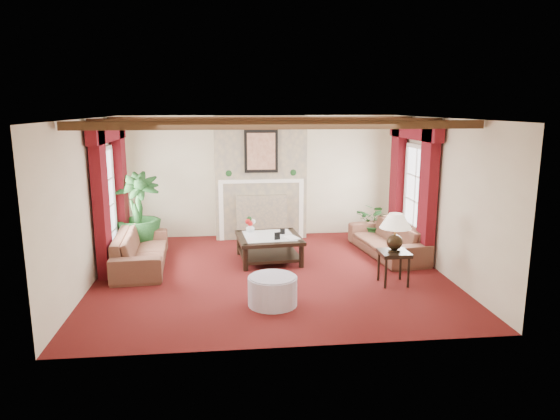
{
  "coord_description": "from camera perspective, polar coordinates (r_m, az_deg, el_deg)",
  "views": [
    {
      "loc": [
        -0.74,
        -8.34,
        2.9
      ],
      "look_at": [
        0.2,
        0.4,
        1.06
      ],
      "focal_mm": 32.0,
      "sensor_mm": 36.0,
      "label": 1
    }
  ],
  "objects": [
    {
      "name": "curtains_left",
      "position": [
        9.59,
        -19.15,
        9.08
      ],
      "size": [
        0.2,
        2.4,
        2.55
      ],
      "primitive_type": null,
      "color": "#520B15",
      "rests_on": "ground"
    },
    {
      "name": "sofa_left",
      "position": [
        9.49,
        -15.64,
        -3.74
      ],
      "size": [
        2.28,
        0.93,
        0.86
      ],
      "primitive_type": "imported",
      "rotation": [
        0.0,
        0.0,
        1.64
      ],
      "color": "#3C101A",
      "rests_on": "ground"
    },
    {
      "name": "ceiling",
      "position": [
        8.38,
        -1.08,
        10.44
      ],
      "size": [
        6.0,
        6.0,
        0.0
      ],
      "primitive_type": "plane",
      "rotation": [
        3.14,
        0.0,
        0.0
      ],
      "color": "white",
      "rests_on": "floor"
    },
    {
      "name": "fireplace",
      "position": [
        10.92,
        -2.28,
        10.75
      ],
      "size": [
        2.0,
        0.52,
        2.7
      ],
      "primitive_type": null,
      "color": "tan",
      "rests_on": "ground"
    },
    {
      "name": "ceiling_beams",
      "position": [
        8.38,
        -1.08,
        10.03
      ],
      "size": [
        6.0,
        3.0,
        0.12
      ],
      "primitive_type": null,
      "color": "#362211",
      "rests_on": "ceiling"
    },
    {
      "name": "floor",
      "position": [
        8.86,
        -1.01,
        -7.29
      ],
      "size": [
        6.0,
        6.0,
        0.0
      ],
      "primitive_type": "plane",
      "color": "#450D0C",
      "rests_on": "ground"
    },
    {
      "name": "book",
      "position": [
        9.19,
        0.74,
        -2.44
      ],
      "size": [
        0.24,
        0.17,
        0.31
      ],
      "primitive_type": "imported",
      "rotation": [
        0.0,
        0.0,
        0.35
      ],
      "color": "black",
      "rests_on": "coffee_table"
    },
    {
      "name": "french_door_right",
      "position": [
        10.08,
        15.6,
        7.0
      ],
      "size": [
        0.1,
        1.1,
        2.16
      ],
      "primitive_type": null,
      "color": "white",
      "rests_on": "ground"
    },
    {
      "name": "ottoman",
      "position": [
        7.48,
        -0.85,
        -9.23
      ],
      "size": [
        0.73,
        0.73,
        0.43
      ],
      "primitive_type": "cylinder",
      "color": "#ACA2B8",
      "rests_on": "ground"
    },
    {
      "name": "back_wall",
      "position": [
        11.22,
        -2.3,
        3.86
      ],
      "size": [
        6.0,
        0.02,
        2.7
      ],
      "primitive_type": "cube",
      "color": "beige",
      "rests_on": "ground"
    },
    {
      "name": "sofa_right",
      "position": [
        10.11,
        12.19,
        -2.68
      ],
      "size": [
        2.29,
        1.17,
        0.83
      ],
      "primitive_type": "imported",
      "rotation": [
        0.0,
        0.0,
        -1.44
      ],
      "color": "#3C101A",
      "rests_on": "ground"
    },
    {
      "name": "left_wall",
      "position": [
        8.78,
        -20.94,
        0.86
      ],
      "size": [
        0.02,
        5.5,
        2.7
      ],
      "primitive_type": "cube",
      "color": "beige",
      "rests_on": "ground"
    },
    {
      "name": "flower_vase",
      "position": [
        9.76,
        -3.42,
        -2.04
      ],
      "size": [
        0.28,
        0.29,
        0.17
      ],
      "primitive_type": "imported",
      "rotation": [
        0.0,
        0.0,
        0.34
      ],
      "color": "silver",
      "rests_on": "coffee_table"
    },
    {
      "name": "curtains_right",
      "position": [
        10.02,
        15.14,
        9.4
      ],
      "size": [
        0.2,
        2.4,
        2.55
      ],
      "primitive_type": null,
      "color": "#520B15",
      "rests_on": "ground"
    },
    {
      "name": "potted_palm",
      "position": [
        10.53,
        -15.83,
        -2.13
      ],
      "size": [
        1.65,
        2.02,
        0.89
      ],
      "primitive_type": "imported",
      "rotation": [
        0.0,
        0.0,
        0.25
      ],
      "color": "black",
      "rests_on": "ground"
    },
    {
      "name": "right_wall",
      "position": [
        9.27,
        17.76,
        1.62
      ],
      "size": [
        0.02,
        5.5,
        2.7
      ],
      "primitive_type": "cube",
      "color": "beige",
      "rests_on": "ground"
    },
    {
      "name": "small_plant",
      "position": [
        11.01,
        10.77,
        -1.89
      ],
      "size": [
        1.6,
        1.6,
        0.66
      ],
      "primitive_type": "imported",
      "rotation": [
        0.0,
        0.0,
        -0.89
      ],
      "color": "black",
      "rests_on": "ground"
    },
    {
      "name": "side_table",
      "position": [
        8.51,
        12.83,
        -6.44
      ],
      "size": [
        0.58,
        0.58,
        0.56
      ],
      "primitive_type": null,
      "rotation": [
        0.0,
        0.0,
        0.25
      ],
      "color": "black",
      "rests_on": "ground"
    },
    {
      "name": "french_door_left",
      "position": [
        9.64,
        -19.62,
        6.55
      ],
      "size": [
        0.1,
        1.1,
        2.16
      ],
      "primitive_type": null,
      "color": "white",
      "rests_on": "ground"
    },
    {
      "name": "coffee_table",
      "position": [
        9.52,
        -1.27,
        -4.41
      ],
      "size": [
        1.27,
        1.27,
        0.48
      ],
      "primitive_type": null,
      "rotation": [
        0.0,
        0.0,
        0.08
      ],
      "color": "black",
      "rests_on": "ground"
    },
    {
      "name": "photo_frame_b",
      "position": [
        9.54,
        0.29,
        -2.49
      ],
      "size": [
        0.09,
        0.03,
        0.12
      ],
      "primitive_type": null,
      "rotation": [
        0.0,
        0.0,
        -0.12
      ],
      "color": "black",
      "rests_on": "coffee_table"
    },
    {
      "name": "table_lamp",
      "position": [
        8.34,
        13.02,
        -2.47
      ],
      "size": [
        0.52,
        0.52,
        0.65
      ],
      "primitive_type": null,
      "color": "black",
      "rests_on": "side_table"
    },
    {
      "name": "photo_frame_a",
      "position": [
        9.16,
        -0.32,
        -3.02
      ],
      "size": [
        0.11,
        0.05,
        0.15
      ],
      "primitive_type": null,
      "rotation": [
        0.0,
        0.0,
        0.33
      ],
      "color": "black",
      "rests_on": "coffee_table"
    }
  ]
}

